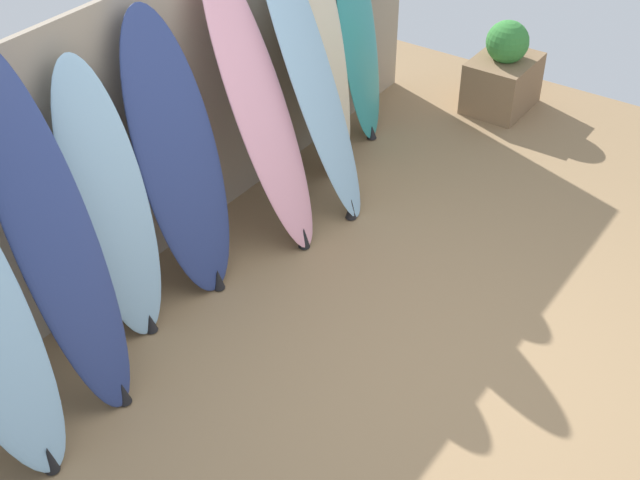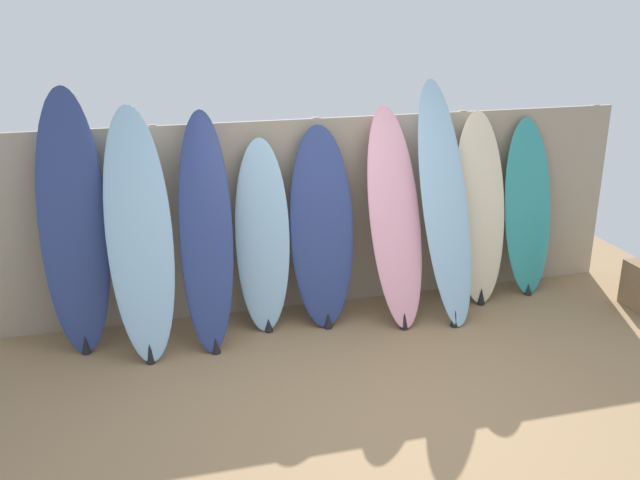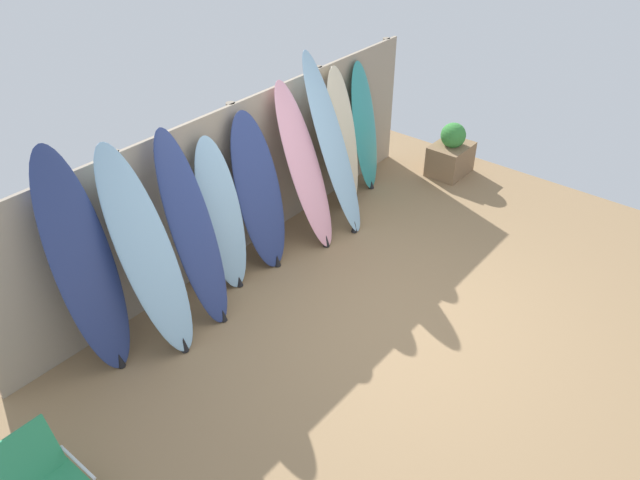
# 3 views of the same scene
# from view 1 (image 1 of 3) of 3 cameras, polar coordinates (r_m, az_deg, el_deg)

# --- Properties ---
(ground) EXTENTS (7.68, 7.68, 0.00)m
(ground) POSITION_cam_1_polar(r_m,az_deg,el_deg) (5.08, 6.42, -8.67)
(ground) COLOR #8E704C
(fence_back) EXTENTS (6.08, 0.11, 1.80)m
(fence_back) POSITION_cam_1_polar(r_m,az_deg,el_deg) (5.52, -11.45, 6.64)
(fence_back) COLOR gray
(fence_back) RESTS_ON ground
(surfboard_navy_2) EXTENTS (0.52, 0.77, 1.96)m
(surfboard_navy_2) POSITION_cam_1_polar(r_m,az_deg,el_deg) (4.59, -16.61, -0.03)
(surfboard_navy_2) COLOR navy
(surfboard_navy_2) RESTS_ON ground
(surfboard_skyblue_3) EXTENTS (0.53, 0.48, 1.69)m
(surfboard_skyblue_3) POSITION_cam_1_polar(r_m,az_deg,el_deg) (5.02, -13.23, 2.12)
(surfboard_skyblue_3) COLOR #8CB7D6
(surfboard_skyblue_3) RESTS_ON ground
(surfboard_navy_4) EXTENTS (0.62, 0.59, 1.78)m
(surfboard_navy_4) POSITION_cam_1_polar(r_m,az_deg,el_deg) (5.27, -9.01, 5.19)
(surfboard_navy_4) COLOR navy
(surfboard_navy_4) RESTS_ON ground
(surfboard_pink_5) EXTENTS (0.51, 0.78, 1.92)m
(surfboard_pink_5) POSITION_cam_1_polar(r_m,az_deg,el_deg) (5.61, -3.82, 8.39)
(surfboard_pink_5) COLOR pink
(surfboard_pink_5) RESTS_ON ground
(surfboard_skyblue_6) EXTENTS (0.53, 0.87, 2.14)m
(surfboard_skyblue_6) POSITION_cam_1_polar(r_m,az_deg,el_deg) (5.86, -0.69, 10.95)
(surfboard_skyblue_6) COLOR #8CB7D6
(surfboard_skyblue_6) RESTS_ON ground
(surfboard_cream_7) EXTENTS (0.57, 0.44, 1.83)m
(surfboard_cream_7) POSITION_cam_1_polar(r_m,az_deg,el_deg) (6.37, 0.25, 11.65)
(surfboard_cream_7) COLOR beige
(surfboard_cream_7) RESTS_ON ground
(surfboard_teal_8) EXTENTS (0.59, 0.42, 1.73)m
(surfboard_teal_8) POSITION_cam_1_polar(r_m,az_deg,el_deg) (6.85, 2.47, 13.05)
(surfboard_teal_8) COLOR teal
(surfboard_teal_8) RESTS_ON ground
(planter_box) EXTENTS (0.61, 0.47, 0.76)m
(planter_box) POSITION_cam_1_polar(r_m,az_deg,el_deg) (7.63, 11.65, 10.42)
(planter_box) COLOR #846647
(planter_box) RESTS_ON ground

